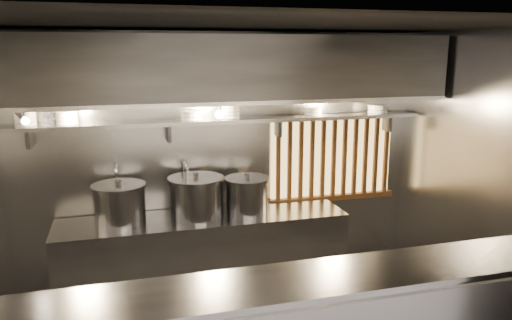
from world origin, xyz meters
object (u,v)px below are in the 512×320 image
pendant_bulb (219,114)px  stock_pot_left (120,204)px  heat_lamp (22,114)px  stock_pot_right (247,195)px  stock_pot_mid (196,197)px

pendant_bulb → stock_pot_left: (-1.04, -0.04, -0.86)m
heat_lamp → pendant_bulb: size_ratio=1.87×
stock_pot_left → stock_pot_right: (1.31, -0.04, -0.01)m
heat_lamp → stock_pot_mid: heat_lamp is taller
heat_lamp → stock_pot_mid: size_ratio=0.45×
pendant_bulb → stock_pot_right: bearing=-16.5°
heat_lamp → stock_pot_right: bearing=7.4°
heat_lamp → stock_pot_right: size_ratio=0.54×
heat_lamp → stock_pot_left: heat_lamp is taller
pendant_bulb → stock_pot_left: pendant_bulb is taller
stock_pot_mid → stock_pot_left: bearing=178.1°
pendant_bulb → stock_pot_mid: pendant_bulb is taller
stock_pot_left → stock_pot_mid: bearing=-1.9°
stock_pot_right → heat_lamp: bearing=-172.6°
heat_lamp → pendant_bulb: heat_lamp is taller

